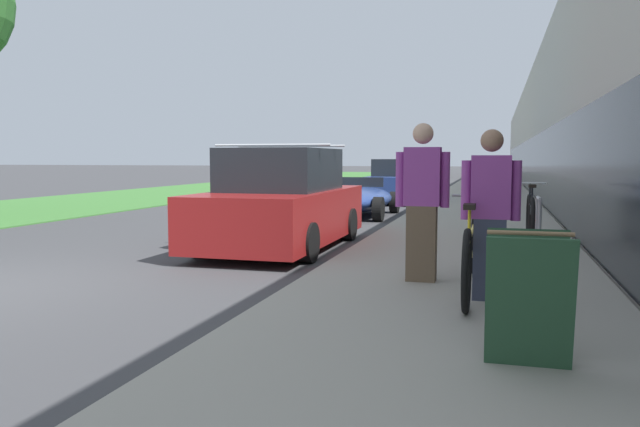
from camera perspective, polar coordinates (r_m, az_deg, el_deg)
sidewalk_slab at (r=26.65m, az=14.86°, el=1.79°), size 3.45×70.00×0.15m
storefront_facade at (r=35.19m, az=26.33°, el=6.44°), size 10.01×70.00×5.36m
lawn_strip at (r=33.54m, az=-8.17°, el=2.46°), size 6.71×70.00×0.03m
tandem_bicycle at (r=6.68m, az=13.65°, el=-3.48°), size 0.52×2.74×0.97m
person_rider at (r=6.28m, az=15.30°, el=-0.11°), size 0.56×0.22×1.66m
person_bystander at (r=7.09m, az=9.32°, el=1.03°), size 0.60×0.24×1.77m
bike_rack_hoop at (r=9.28m, az=19.33°, el=-0.58°), size 0.05×0.60×0.84m
cruiser_bike_nearest at (r=10.71m, az=18.68°, el=-0.40°), size 0.52×1.73×0.98m
sandwich_board_sign at (r=4.48m, az=18.51°, el=-7.23°), size 0.56×0.56×0.90m
parked_sedan_curbside at (r=10.59m, az=-3.53°, el=0.89°), size 1.97×4.36×1.76m
vintage_roadster_curbside at (r=16.46m, az=3.47°, el=1.28°), size 1.78×4.25×1.01m
parked_sedan_far at (r=21.90m, az=7.13°, el=2.83°), size 1.81×4.40×1.49m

